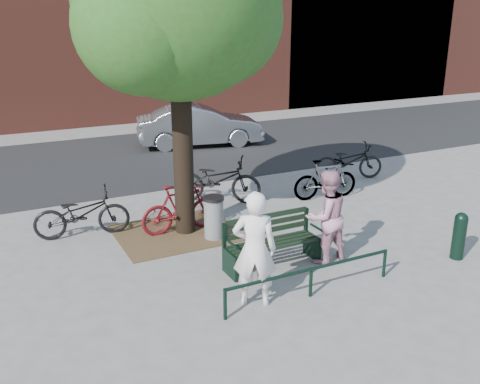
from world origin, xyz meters
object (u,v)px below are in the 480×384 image
bollard (459,234)px  bicycle_c (218,180)px  person_left (255,249)px  person_right (326,217)px  litter_bin (214,217)px  parked_car (200,126)px  park_bench (271,240)px

bollard → bicycle_c: bicycle_c is taller
person_left → person_right: size_ratio=1.07×
person_right → litter_bin: person_right is taller
litter_bin → parked_car: parked_car is taller
bollard → parked_car: parked_car is taller
bicycle_c → bollard: bearing=-116.7°
person_right → bollard: (2.25, -1.01, -0.38)m
bicycle_c → park_bench: bearing=-154.4°
park_bench → person_right: size_ratio=1.01×
bicycle_c → litter_bin: bearing=-171.6°
park_bench → person_left: (-0.90, -1.06, 0.44)m
park_bench → person_left: 1.46m
bicycle_c → parked_car: size_ratio=0.50×
park_bench → bicycle_c: 3.58m
bollard → litter_bin: size_ratio=1.02×
person_right → park_bench: bearing=-20.0°
bicycle_c → parked_car: bearing=16.3°
park_bench → person_right: 1.07m
park_bench → bollard: (3.20, -1.32, -0.00)m
litter_bin → parked_car: 8.03m
person_right → litter_bin: size_ratio=1.97×
person_left → bollard: bearing=-154.8°
person_right → bicycle_c: 3.86m
parked_car → bollard: bearing=-163.2°
person_left → bollard: size_ratio=2.06×
person_right → bollard: size_ratio=1.92×
person_left → bicycle_c: 4.84m
person_left → bicycle_c: size_ratio=0.88×
person_left → person_right: person_left is taller
bollard → litter_bin: 4.61m
person_right → bollard: bearing=153.4°
park_bench → person_left: person_left is taller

